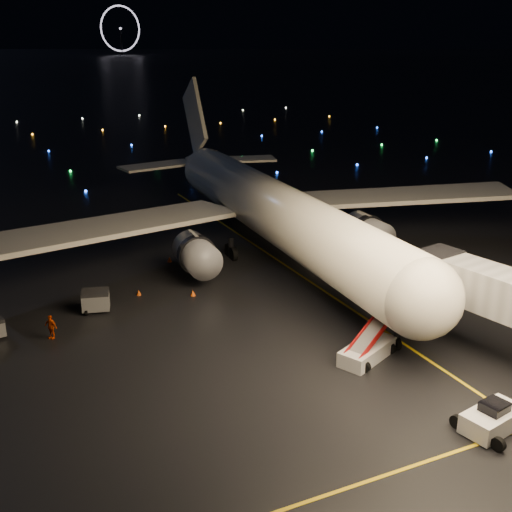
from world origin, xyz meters
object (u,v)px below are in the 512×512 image
object	(u,v)px
belt_loader	(368,336)
baggage_cart_0	(96,301)
crew_c	(51,327)
airliner	(262,173)
pushback_tug	(493,416)

from	to	relation	value
belt_loader	baggage_cart_0	world-z (taller)	belt_loader
crew_c	belt_loader	bearing A→B (deg)	17.77
belt_loader	crew_c	world-z (taller)	belt_loader
crew_c	airliner	bearing A→B (deg)	78.65
baggage_cart_0	belt_loader	bearing A→B (deg)	-31.47
pushback_tug	baggage_cart_0	bearing A→B (deg)	111.17
belt_loader	baggage_cart_0	bearing A→B (deg)	109.08
airliner	pushback_tug	bearing A→B (deg)	-90.91
baggage_cart_0	airliner	bearing A→B (deg)	39.49
airliner	pushback_tug	distance (m)	37.06
belt_loader	pushback_tug	bearing A→B (deg)	-105.98
airliner	baggage_cart_0	xyz separation A→B (m)	(-19.86, -9.08, -7.38)
airliner	crew_c	world-z (taller)	airliner
pushback_tug	crew_c	xyz separation A→B (m)	(-21.63, 23.52, 0.04)
airliner	pushback_tug	world-z (taller)	airliner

